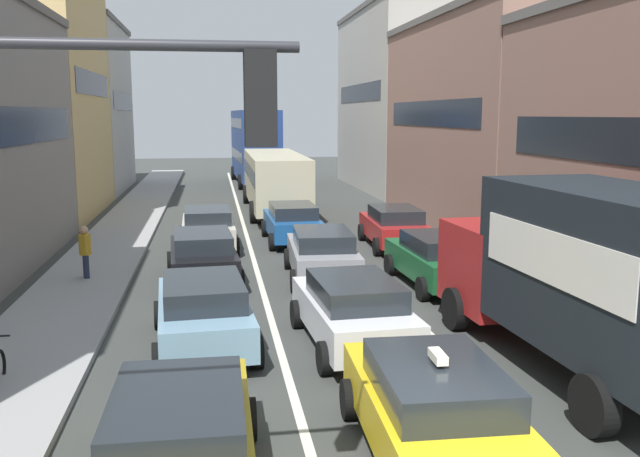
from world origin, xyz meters
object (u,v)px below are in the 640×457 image
object	(u,v)px
hatchback_centre_lane_third	(322,253)
wagon_right_lane_far	(394,226)
sedan_centre_lane_second	(353,310)
bus_mid_queue_primary	(275,177)
removalist_box_truck	(583,271)
coupe_centre_lane_fourth	(292,222)
sedan_left_lane_fourth	(208,227)
traffic_light_pole	(44,230)
sedan_left_lane_front	(179,441)
sedan_left_lane_third	(203,255)
taxi_centre_lane_front	(433,408)
pedestrian_near_kerb	(85,250)
bus_far_queue_secondary	(255,143)
wagon_left_lane_second	(203,311)
sedan_right_lane_behind_truck	(437,258)

from	to	relation	value
hatchback_centre_lane_third	wagon_right_lane_far	distance (m)	5.55
sedan_centre_lane_second	hatchback_centre_lane_third	bearing A→B (deg)	-6.14
bus_mid_queue_primary	sedan_centre_lane_second	bearing A→B (deg)	179.65
removalist_box_truck	bus_mid_queue_primary	bearing A→B (deg)	6.58
removalist_box_truck	coupe_centre_lane_fourth	distance (m)	14.47
sedan_left_lane_fourth	traffic_light_pole	bearing A→B (deg)	174.88
sedan_left_lane_front	sedan_left_lane_third	size ratio (longest dim) A/B	0.98
removalist_box_truck	taxi_centre_lane_front	size ratio (longest dim) A/B	1.79
sedan_left_lane_third	bus_mid_queue_primary	world-z (taller)	bus_mid_queue_primary
sedan_centre_lane_second	bus_mid_queue_primary	world-z (taller)	bus_mid_queue_primary
coupe_centre_lane_fourth	wagon_right_lane_far	distance (m)	3.86
sedan_left_lane_front	pedestrian_near_kerb	size ratio (longest dim) A/B	2.60
wagon_right_lane_far	bus_far_queue_secondary	world-z (taller)	bus_far_queue_secondary
traffic_light_pole	removalist_box_truck	world-z (taller)	traffic_light_pole
sedan_centre_lane_second	sedan_left_lane_front	bearing A→B (deg)	144.96
coupe_centre_lane_fourth	pedestrian_near_kerb	distance (m)	8.41
taxi_centre_lane_front	wagon_right_lane_far	world-z (taller)	taxi_centre_lane_front
sedan_left_lane_third	coupe_centre_lane_fourth	size ratio (longest dim) A/B	1.02
sedan_left_lane_front	pedestrian_near_kerb	xyz separation A→B (m)	(-3.19, 11.94, 0.15)
wagon_left_lane_second	pedestrian_near_kerb	distance (m)	7.07
traffic_light_pole	sedan_left_lane_fourth	size ratio (longest dim) A/B	1.27
wagon_right_lane_far	sedan_left_lane_fourth	bearing A→B (deg)	85.67
sedan_right_lane_behind_truck	pedestrian_near_kerb	xyz separation A→B (m)	(-9.89, 1.98, 0.15)
wagon_right_lane_far	pedestrian_near_kerb	distance (m)	10.83
sedan_left_lane_third	removalist_box_truck	bearing A→B (deg)	-142.86
sedan_left_lane_third	bus_mid_queue_primary	distance (m)	14.23
hatchback_centre_lane_third	wagon_right_lane_far	bearing A→B (deg)	-34.63
removalist_box_truck	sedan_right_lane_behind_truck	xyz separation A→B (m)	(-0.48, 6.75, -1.18)
coupe_centre_lane_fourth	bus_far_queue_secondary	xyz separation A→B (m)	(-0.02, 21.99, 2.03)
taxi_centre_lane_front	pedestrian_near_kerb	distance (m)	13.27
taxi_centre_lane_front	sedan_left_lane_fourth	bearing A→B (deg)	12.91
sedan_centre_lane_second	hatchback_centre_lane_third	xyz separation A→B (m)	(0.30, 5.90, 0.00)
sedan_centre_lane_second	sedan_left_lane_third	xyz separation A→B (m)	(-3.16, 6.13, 0.00)
sedan_right_lane_behind_truck	wagon_right_lane_far	size ratio (longest dim) A/B	1.00
taxi_centre_lane_front	traffic_light_pole	bearing A→B (deg)	120.14
wagon_left_lane_second	coupe_centre_lane_fourth	distance (m)	11.83
sedan_left_lane_front	coupe_centre_lane_fourth	bearing A→B (deg)	-10.73
removalist_box_truck	taxi_centre_lane_front	xyz separation A→B (m)	(-3.75, -2.77, -1.18)
traffic_light_pole	sedan_centre_lane_second	distance (m)	8.97
hatchback_centre_lane_third	sedan_right_lane_behind_truck	bearing A→B (deg)	-109.55
hatchback_centre_lane_third	sedan_right_lane_behind_truck	xyz separation A→B (m)	(3.09, -1.27, 0.00)
sedan_left_lane_fourth	sedan_left_lane_third	bearing A→B (deg)	177.36
sedan_left_lane_fourth	bus_mid_queue_primary	world-z (taller)	bus_mid_queue_primary
sedan_left_lane_third	traffic_light_pole	bearing A→B (deg)	171.92
hatchback_centre_lane_third	sedan_left_lane_third	distance (m)	3.47
hatchback_centre_lane_third	sedan_centre_lane_second	bearing A→B (deg)	179.82
removalist_box_truck	sedan_left_lane_third	distance (m)	10.90
sedan_left_lane_fourth	wagon_right_lane_far	xyz separation A→B (m)	(6.71, -0.76, 0.00)
traffic_light_pole	wagon_left_lane_second	distance (m)	8.35
hatchback_centre_lane_third	sedan_right_lane_behind_truck	distance (m)	3.34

